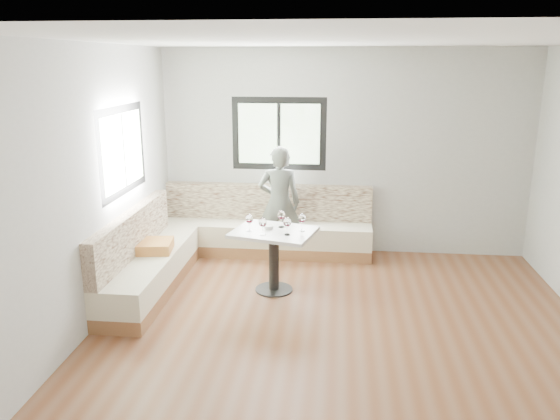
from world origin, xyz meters
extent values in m
cube|color=brown|center=(0.00, 0.00, 0.00)|extent=(5.00, 5.00, 0.01)
cube|color=white|center=(0.00, 0.00, 2.80)|extent=(5.00, 5.00, 0.01)
cube|color=#B7B7B2|center=(0.00, 2.50, 1.40)|extent=(5.00, 0.01, 2.80)
cube|color=#B7B7B2|center=(0.00, -2.50, 1.40)|extent=(5.00, 0.01, 2.80)
cube|color=#B7B7B2|center=(-2.50, 0.00, 1.40)|extent=(0.01, 5.00, 2.80)
cube|color=black|center=(-0.90, 2.49, 1.65)|extent=(1.30, 0.02, 1.00)
cube|color=black|center=(-2.49, 0.90, 1.65)|extent=(0.02, 1.30, 1.00)
cube|color=brown|center=(-1.05, 2.23, 0.08)|extent=(2.90, 0.55, 0.16)
cube|color=#F0E5C4|center=(-1.05, 2.23, 0.30)|extent=(2.90, 0.55, 0.29)
cube|color=beige|center=(-1.05, 2.43, 0.70)|extent=(2.90, 0.14, 0.50)
cube|color=brown|center=(-2.23, 0.82, 0.08)|extent=(0.55, 2.25, 0.16)
cube|color=#F0E5C4|center=(-2.23, 0.82, 0.30)|extent=(0.55, 2.25, 0.29)
cube|color=beige|center=(-2.43, 0.82, 0.70)|extent=(0.14, 2.25, 0.50)
cube|color=gold|center=(-2.21, 0.94, 0.51)|extent=(0.46, 0.46, 0.12)
cylinder|color=black|center=(-0.79, 0.98, 0.01)|extent=(0.44, 0.44, 0.02)
cylinder|color=black|center=(-0.79, 0.98, 0.35)|extent=(0.12, 0.12, 0.70)
cube|color=white|center=(-0.79, 0.98, 0.72)|extent=(1.05, 0.90, 0.04)
imported|color=#555B54|center=(-0.85, 2.11, 0.77)|extent=(0.59, 0.41, 1.54)
cylinder|color=white|center=(-0.86, 1.03, 0.76)|extent=(0.10, 0.10, 0.04)
sphere|color=black|center=(-0.84, 1.04, 0.77)|extent=(0.02, 0.02, 0.02)
sphere|color=black|center=(-0.87, 1.04, 0.77)|extent=(0.02, 0.02, 0.02)
sphere|color=black|center=(-0.86, 1.02, 0.77)|extent=(0.02, 0.02, 0.02)
cylinder|color=white|center=(-1.07, 0.92, 0.74)|extent=(0.07, 0.07, 0.01)
cylinder|color=white|center=(-1.07, 0.92, 0.79)|extent=(0.01, 0.01, 0.09)
ellipsoid|color=white|center=(-1.07, 0.92, 0.89)|extent=(0.09, 0.09, 0.11)
cylinder|color=#4D0817|center=(-1.07, 0.92, 0.86)|extent=(0.06, 0.06, 0.02)
cylinder|color=white|center=(-0.90, 0.80, 0.74)|extent=(0.07, 0.07, 0.01)
cylinder|color=white|center=(-0.90, 0.80, 0.79)|extent=(0.01, 0.01, 0.09)
ellipsoid|color=white|center=(-0.90, 0.80, 0.89)|extent=(0.09, 0.09, 0.11)
cylinder|color=#4D0817|center=(-0.90, 0.80, 0.86)|extent=(0.06, 0.06, 0.02)
cylinder|color=white|center=(-0.63, 0.83, 0.74)|extent=(0.07, 0.07, 0.01)
cylinder|color=white|center=(-0.63, 0.83, 0.79)|extent=(0.01, 0.01, 0.09)
ellipsoid|color=white|center=(-0.63, 0.83, 0.89)|extent=(0.09, 0.09, 0.11)
cylinder|color=#4D0817|center=(-0.63, 0.83, 0.86)|extent=(0.06, 0.06, 0.02)
cylinder|color=white|center=(-0.72, 1.11, 0.74)|extent=(0.07, 0.07, 0.01)
cylinder|color=white|center=(-0.72, 1.11, 0.79)|extent=(0.01, 0.01, 0.09)
ellipsoid|color=white|center=(-0.72, 1.11, 0.89)|extent=(0.09, 0.09, 0.11)
cylinder|color=#4D0817|center=(-0.72, 1.11, 0.86)|extent=(0.06, 0.06, 0.02)
cylinder|color=white|center=(-0.47, 1.01, 0.74)|extent=(0.07, 0.07, 0.01)
cylinder|color=white|center=(-0.47, 1.01, 0.79)|extent=(0.01, 0.01, 0.09)
ellipsoid|color=white|center=(-0.47, 1.01, 0.89)|extent=(0.09, 0.09, 0.11)
cylinder|color=#4D0817|center=(-0.47, 1.01, 0.86)|extent=(0.06, 0.06, 0.02)
camera|label=1|loc=(-0.08, -4.95, 2.63)|focal=35.00mm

